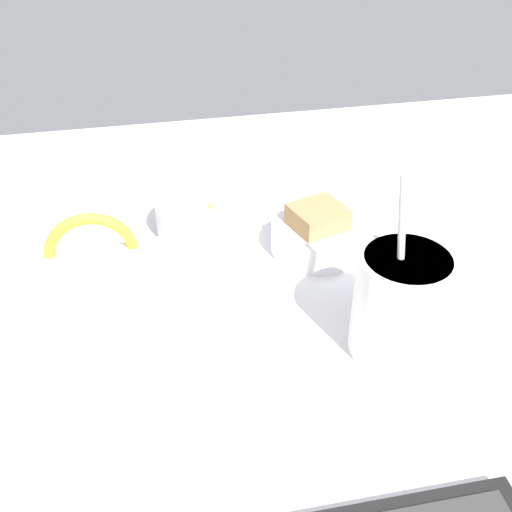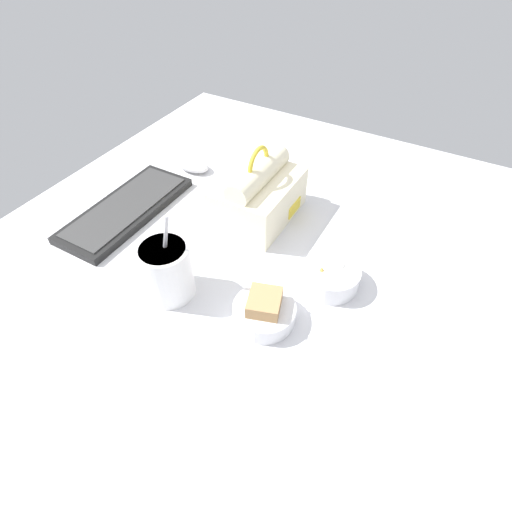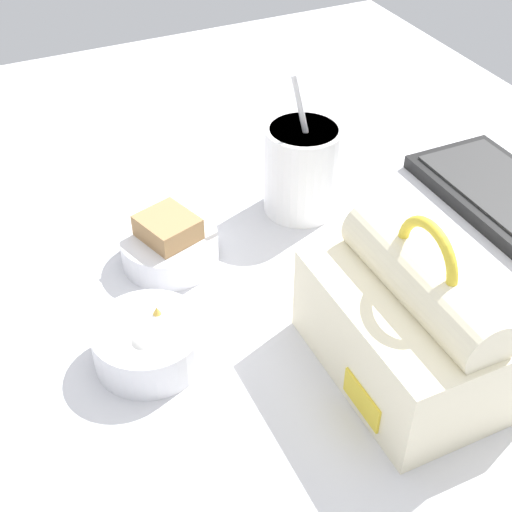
% 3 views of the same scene
% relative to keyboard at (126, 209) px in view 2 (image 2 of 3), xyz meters
% --- Properties ---
extents(desk_surface, '(1.40, 1.10, 0.02)m').
position_rel_keyboard_xyz_m(desk_surface, '(-0.04, -0.31, -0.02)').
color(desk_surface, silver).
rests_on(desk_surface, ground).
extents(keyboard, '(0.33, 0.14, 0.02)m').
position_rel_keyboard_xyz_m(keyboard, '(0.00, 0.00, 0.00)').
color(keyboard, black).
rests_on(keyboard, desk_surface).
extents(lunch_bag, '(0.20, 0.15, 0.18)m').
position_rel_keyboard_xyz_m(lunch_bag, '(0.14, -0.28, 0.05)').
color(lunch_bag, '#EFE5C1').
rests_on(lunch_bag, desk_surface).
extents(soup_cup, '(0.09, 0.09, 0.19)m').
position_rel_keyboard_xyz_m(soup_cup, '(-0.14, -0.24, 0.05)').
color(soup_cup, white).
rests_on(soup_cup, desk_surface).
extents(bento_bowl_sandwich, '(0.11, 0.11, 0.06)m').
position_rel_keyboard_xyz_m(bento_bowl_sandwich, '(-0.11, -0.43, 0.01)').
color(bento_bowl_sandwich, silver).
rests_on(bento_bowl_sandwich, desk_surface).
extents(bento_bowl_snacks, '(0.11, 0.11, 0.05)m').
position_rel_keyboard_xyz_m(bento_bowl_snacks, '(0.03, -0.50, 0.01)').
color(bento_bowl_snacks, silver).
rests_on(bento_bowl_snacks, desk_surface).
extents(computer_mouse, '(0.06, 0.09, 0.03)m').
position_rel_keyboard_xyz_m(computer_mouse, '(0.23, -0.03, 0.00)').
color(computer_mouse, silver).
rests_on(computer_mouse, desk_surface).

